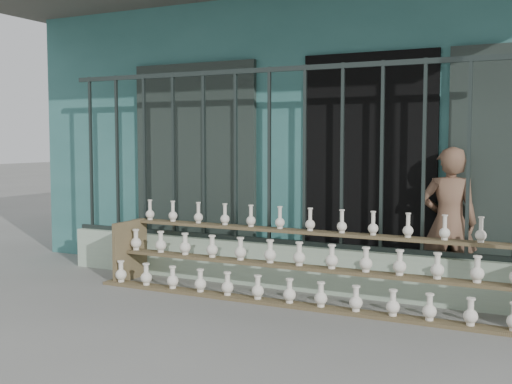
% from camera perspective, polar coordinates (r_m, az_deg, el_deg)
% --- Properties ---
extents(ground, '(60.00, 60.00, 0.00)m').
position_cam_1_polar(ground, '(5.62, -4.69, -10.96)').
color(ground, slate).
extents(workshop_building, '(7.40, 6.60, 3.21)m').
position_cam_1_polar(workshop_building, '(9.29, 9.11, 5.26)').
color(workshop_building, '#326B68').
rests_on(workshop_building, ground).
extents(parapet_wall, '(5.00, 0.20, 0.45)m').
position_cam_1_polar(parapet_wall, '(6.68, 1.17, -6.45)').
color(parapet_wall, '#ACC6A9').
rests_on(parapet_wall, ground).
extents(security_fence, '(5.00, 0.04, 1.80)m').
position_cam_1_polar(security_fence, '(6.56, 1.19, 3.23)').
color(security_fence, '#283330').
rests_on(security_fence, parapet_wall).
extents(shelf_rack, '(4.50, 0.68, 0.85)m').
position_cam_1_polar(shelf_rack, '(6.02, 5.25, -6.36)').
color(shelf_rack, brown).
rests_on(shelf_rack, ground).
extents(elderly_woman, '(0.60, 0.48, 1.45)m').
position_cam_1_polar(elderly_woman, '(6.39, 16.78, -2.63)').
color(elderly_woman, brown).
rests_on(elderly_woman, ground).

